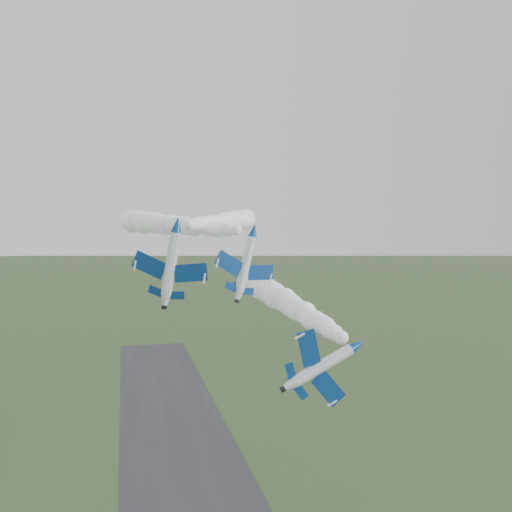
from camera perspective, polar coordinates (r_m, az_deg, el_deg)
The scene contains 7 objects.
runway at distance 106.14m, azimuth -6.52°, elevation -22.46°, with size 24.00×260.00×0.04m, color #29292B.
jet_lead at distance 67.96m, azimuth 10.20°, elevation -8.74°, with size 4.39×11.45×8.52m.
smoke_trail_jet_lead at distance 98.19m, azimuth 2.75°, elevation -4.44°, with size 5.38×60.30×5.38m, color white, non-canonical shape.
jet_pair_left at distance 84.55m, azimuth -7.91°, elevation 3.16°, with size 11.47×13.31×3.78m.
smoke_trail_jet_pair_left at distance 117.82m, azimuth -3.09°, elevation 3.50°, with size 4.54×60.73×4.54m, color white, non-canonical shape.
jet_pair_right at distance 86.13m, azimuth -0.19°, elevation 2.58°, with size 10.04×12.06×3.80m.
smoke_trail_jet_pair_right at distance 115.80m, azimuth -8.27°, elevation 3.06°, with size 4.94×59.64×4.94m, color white, non-canonical shape.
Camera 1 is at (-10.92, -65.54, 44.94)m, focal length 40.00 mm.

